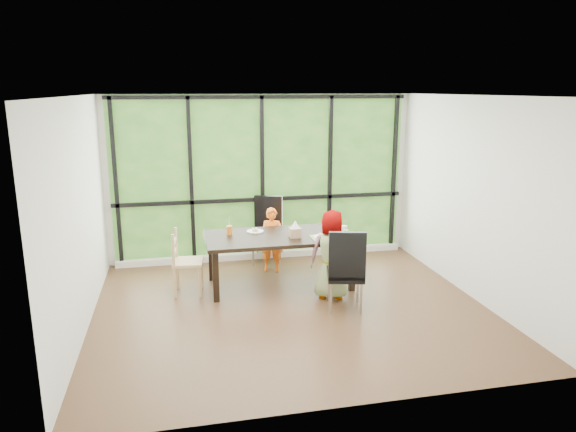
# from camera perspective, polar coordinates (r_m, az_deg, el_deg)

# --- Properties ---
(ground) EXTENTS (5.00, 5.00, 0.00)m
(ground) POSITION_cam_1_polar(r_m,az_deg,el_deg) (6.98, 0.34, -9.89)
(ground) COLOR black
(ground) RESTS_ON ground
(back_wall) EXTENTS (5.00, 0.00, 5.00)m
(back_wall) POSITION_cam_1_polar(r_m,az_deg,el_deg) (8.73, -2.84, 4.14)
(back_wall) COLOR silver
(back_wall) RESTS_ON ground
(foliage_backdrop) EXTENTS (4.80, 0.02, 2.65)m
(foliage_backdrop) POSITION_cam_1_polar(r_m,az_deg,el_deg) (8.71, -2.82, 4.12)
(foliage_backdrop) COLOR #25511D
(foliage_backdrop) RESTS_ON back_wall
(window_mullions) EXTENTS (4.80, 0.06, 2.65)m
(window_mullions) POSITION_cam_1_polar(r_m,az_deg,el_deg) (8.67, -2.78, 4.08)
(window_mullions) COLOR black
(window_mullions) RESTS_ON back_wall
(window_sill) EXTENTS (4.80, 0.12, 0.10)m
(window_sill) POSITION_cam_1_polar(r_m,az_deg,el_deg) (8.94, -2.64, -4.20)
(window_sill) COLOR silver
(window_sill) RESTS_ON ground
(dining_table) EXTENTS (2.17, 1.19, 0.75)m
(dining_table) POSITION_cam_1_polar(r_m,az_deg,el_deg) (7.63, -0.90, -4.80)
(dining_table) COLOR black
(dining_table) RESTS_ON ground
(chair_window_leather) EXTENTS (0.59, 0.59, 1.08)m
(chair_window_leather) POSITION_cam_1_polar(r_m,az_deg,el_deg) (8.55, -2.34, -1.61)
(chair_window_leather) COLOR black
(chair_window_leather) RESTS_ON ground
(chair_interior_leather) EXTENTS (0.55, 0.55, 1.08)m
(chair_interior_leather) POSITION_cam_1_polar(r_m,az_deg,el_deg) (6.82, 6.21, -5.68)
(chair_interior_leather) COLOR black
(chair_interior_leather) RESTS_ON ground
(chair_end_beech) EXTENTS (0.45, 0.46, 0.90)m
(chair_end_beech) POSITION_cam_1_polar(r_m,az_deg,el_deg) (7.45, -10.74, -4.90)
(chair_end_beech) COLOR tan
(chair_end_beech) RESTS_ON ground
(child_toddler) EXTENTS (0.42, 0.34, 1.01)m
(child_toddler) POSITION_cam_1_polar(r_m,az_deg,el_deg) (8.18, -1.76, -2.59)
(child_toddler) COLOR orange
(child_toddler) RESTS_ON ground
(child_older) EXTENTS (0.69, 0.56, 1.21)m
(child_older) POSITION_cam_1_polar(r_m,az_deg,el_deg) (7.16, 4.91, -4.13)
(child_older) COLOR gray
(child_older) RESTS_ON ground
(placemat) EXTENTS (0.42, 0.31, 0.01)m
(placemat) POSITION_cam_1_polar(r_m,az_deg,el_deg) (7.42, 4.12, -2.30)
(placemat) COLOR tan
(placemat) RESTS_ON dining_table
(plate_far) EXTENTS (0.24, 0.24, 0.02)m
(plate_far) POSITION_cam_1_polar(r_m,az_deg,el_deg) (7.71, -3.57, -1.66)
(plate_far) COLOR white
(plate_far) RESTS_ON dining_table
(plate_near) EXTENTS (0.26, 0.26, 0.02)m
(plate_near) POSITION_cam_1_polar(r_m,az_deg,el_deg) (7.42, 3.76, -2.25)
(plate_near) COLOR white
(plate_near) RESTS_ON dining_table
(orange_cup) EXTENTS (0.08, 0.08, 0.13)m
(orange_cup) POSITION_cam_1_polar(r_m,az_deg,el_deg) (7.57, -6.35, -1.55)
(orange_cup) COLOR orange
(orange_cup) RESTS_ON dining_table
(green_cup) EXTENTS (0.07, 0.07, 0.11)m
(green_cup) POSITION_cam_1_polar(r_m,az_deg,el_deg) (7.45, 6.23, -1.90)
(green_cup) COLOR #55D538
(green_cup) RESTS_ON dining_table
(white_mug) EXTENTS (0.08, 0.08, 0.08)m
(white_mug) POSITION_cam_1_polar(r_m,az_deg,el_deg) (7.78, 6.13, -1.33)
(white_mug) COLOR white
(white_mug) RESTS_ON dining_table
(tissue_box) EXTENTS (0.15, 0.15, 0.13)m
(tissue_box) POSITION_cam_1_polar(r_m,az_deg,el_deg) (7.41, 0.77, -1.80)
(tissue_box) COLOR tan
(tissue_box) RESTS_ON dining_table
(crepe_rolls_far) EXTENTS (0.10, 0.12, 0.04)m
(crepe_rolls_far) POSITION_cam_1_polar(r_m,az_deg,el_deg) (7.70, -3.57, -1.48)
(crepe_rolls_far) COLOR tan
(crepe_rolls_far) RESTS_ON plate_far
(crepe_rolls_near) EXTENTS (0.10, 0.12, 0.04)m
(crepe_rolls_near) POSITION_cam_1_polar(r_m,az_deg,el_deg) (7.42, 3.76, -2.06)
(crepe_rolls_near) COLOR tan
(crepe_rolls_near) RESTS_ON plate_near
(straw_white) EXTENTS (0.01, 0.04, 0.20)m
(straw_white) POSITION_cam_1_polar(r_m,az_deg,el_deg) (7.54, -6.37, -0.79)
(straw_white) COLOR white
(straw_white) RESTS_ON orange_cup
(straw_pink) EXTENTS (0.01, 0.04, 0.20)m
(straw_pink) POSITION_cam_1_polar(r_m,az_deg,el_deg) (7.42, 6.25, -1.21)
(straw_pink) COLOR pink
(straw_pink) RESTS_ON green_cup
(tissue) EXTENTS (0.12, 0.12, 0.11)m
(tissue) POSITION_cam_1_polar(r_m,az_deg,el_deg) (7.38, 0.78, -0.89)
(tissue) COLOR white
(tissue) RESTS_ON tissue_box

